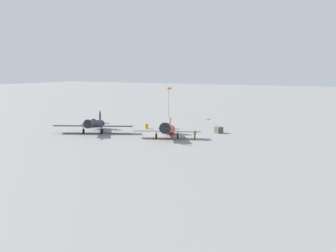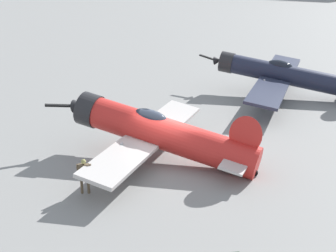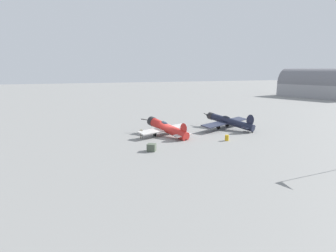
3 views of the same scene
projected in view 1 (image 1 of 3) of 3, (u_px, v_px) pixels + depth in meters
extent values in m
plane|color=gray|center=(168.00, 137.00, 66.14)|extent=(400.00, 400.00, 0.00)
cylinder|color=red|center=(168.00, 129.00, 65.96)|extent=(5.00, 8.87, 3.01)
cylinder|color=#232326|center=(165.00, 128.00, 61.69)|extent=(2.00, 1.74, 1.81)
cone|color=#232326|center=(165.00, 128.00, 61.03)|extent=(0.90, 0.88, 0.78)
cube|color=black|center=(165.00, 128.00, 60.88)|extent=(2.85, 1.52, 0.51)
ellipsoid|color=black|center=(167.00, 125.00, 64.97)|extent=(1.41, 1.94, 0.95)
cube|color=#BCB7B2|center=(167.00, 131.00, 64.94)|extent=(10.28, 5.76, 0.47)
ellipsoid|color=red|center=(170.00, 122.00, 69.54)|extent=(0.82, 1.68, 2.02)
cube|color=#BCB7B2|center=(170.00, 129.00, 69.50)|extent=(3.56, 2.36, 0.28)
cylinder|color=#999BA0|center=(178.00, 134.00, 64.28)|extent=(0.14, 0.14, 0.93)
cylinder|color=black|center=(178.00, 137.00, 64.35)|extent=(0.50, 0.81, 0.80)
cylinder|color=#999BA0|center=(156.00, 133.00, 64.62)|extent=(0.14, 0.14, 0.93)
cylinder|color=black|center=(156.00, 136.00, 64.68)|extent=(0.50, 0.81, 0.80)
cylinder|color=black|center=(171.00, 132.00, 70.31)|extent=(0.20, 0.30, 0.28)
cylinder|color=#1E2338|center=(95.00, 124.00, 71.10)|extent=(5.52, 9.42, 2.56)
cylinder|color=#232326|center=(88.00, 124.00, 66.39)|extent=(1.76, 1.60, 1.54)
cone|color=#232326|center=(87.00, 124.00, 65.74)|extent=(0.81, 0.82, 0.66)
cube|color=black|center=(87.00, 124.00, 65.59)|extent=(0.40, 2.91, 0.45)
ellipsoid|color=black|center=(94.00, 121.00, 70.04)|extent=(1.46, 1.93, 0.89)
cube|color=#282D42|center=(93.00, 126.00, 69.97)|extent=(12.75, 7.62, 0.44)
ellipsoid|color=#1E2338|center=(100.00, 116.00, 75.03)|extent=(0.88, 1.63, 2.30)
cube|color=#282D42|center=(100.00, 123.00, 75.01)|extent=(3.54, 2.49, 0.24)
cylinder|color=#999BA0|center=(102.00, 128.00, 69.35)|extent=(0.14, 0.14, 1.04)
cylinder|color=black|center=(102.00, 132.00, 69.42)|extent=(0.53, 0.81, 0.80)
cylinder|color=#999BA0|center=(83.00, 128.00, 69.52)|extent=(0.14, 0.14, 1.04)
cylinder|color=black|center=(84.00, 131.00, 69.59)|extent=(0.53, 0.81, 0.80)
cylinder|color=black|center=(101.00, 127.00, 75.90)|extent=(0.21, 0.30, 0.28)
cylinder|color=brown|center=(195.00, 137.00, 63.57)|extent=(0.11, 0.11, 0.79)
cylinder|color=brown|center=(194.00, 137.00, 63.84)|extent=(0.11, 0.11, 0.79)
cube|color=brown|center=(195.00, 133.00, 63.61)|extent=(0.46, 0.45, 0.56)
sphere|color=#8F8D4E|center=(195.00, 130.00, 63.56)|extent=(0.21, 0.21, 0.21)
cylinder|color=brown|center=(195.00, 133.00, 63.36)|extent=(0.09, 0.09, 0.52)
cylinder|color=brown|center=(194.00, 133.00, 63.86)|extent=(0.09, 0.09, 0.52)
cube|color=#4C5647|center=(219.00, 130.00, 70.37)|extent=(1.55, 1.50, 1.05)
cylinder|color=gold|center=(147.00, 126.00, 75.32)|extent=(0.62, 0.62, 0.93)
torus|color=gold|center=(147.00, 125.00, 75.29)|extent=(0.66, 0.66, 0.04)
torus|color=gold|center=(147.00, 127.00, 75.34)|extent=(0.66, 0.66, 0.04)
cylinder|color=gray|center=(169.00, 103.00, 91.48)|extent=(0.10, 0.10, 6.58)
cone|color=orange|center=(171.00, 88.00, 91.98)|extent=(0.61, 2.16, 0.56)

